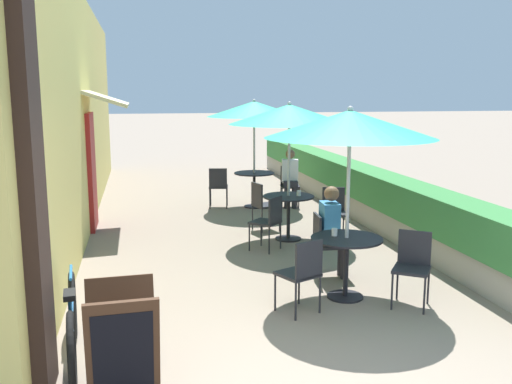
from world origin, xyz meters
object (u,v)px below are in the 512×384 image
object	(u,v)px
seated_patron_far_left	(290,176)
cafe_chair_mid_right	(269,219)
cafe_chair_near_left	(413,262)
patio_umbrella_near	(350,124)
menu_board	(122,347)
patio_table_far	(254,181)
patio_umbrella_mid	(289,114)
coffee_cup_near	(335,232)
bicycle_leaning	(72,325)
seated_patron_near_right	(333,228)
cafe_chair_far_left	(290,183)
cafe_chair_near_back	(302,270)
patio_umbrella_far	(254,109)
cafe_chair_far_right	(218,184)
cafe_chair_mid_left	(262,202)
patio_table_near	(346,252)
patio_table_mid	(288,206)
cafe_chair_mid_back	(334,209)
coffee_cup_mid	(299,193)

from	to	relation	value
seated_patron_far_left	cafe_chair_mid_right	bearing A→B (deg)	79.83
cafe_chair_near_left	patio_umbrella_near	bearing A→B (deg)	5.66
menu_board	seated_patron_far_left	bearing A→B (deg)	62.36
cafe_chair_mid_right	patio_table_far	size ratio (longest dim) A/B	1.01
cafe_chair_near_left	patio_umbrella_mid	size ratio (longest dim) A/B	0.38
coffee_cup_near	patio_umbrella_mid	bearing A→B (deg)	87.03
patio_table_far	bicycle_leaning	size ratio (longest dim) A/B	0.48
seated_patron_near_right	patio_umbrella_near	bearing A→B (deg)	-2.62
cafe_chair_far_left	cafe_chair_near_back	bearing A→B (deg)	86.56
cafe_chair_near_left	cafe_chair_mid_right	distance (m)	2.81
patio_umbrella_far	cafe_chair_far_right	bearing A→B (deg)	175.46
cafe_chair_near_left	menu_board	distance (m)	3.60
coffee_cup_near	patio_umbrella_mid	size ratio (longest dim) A/B	0.04
cafe_chair_mid_left	patio_table_far	bearing A→B (deg)	155.75
patio_table_near	cafe_chair_near_back	world-z (taller)	cafe_chair_near_back
cafe_chair_mid_right	menu_board	xyz separation A→B (m)	(-2.14, -4.09, -0.04)
patio_umbrella_near	cafe_chair_far_left	world-z (taller)	patio_umbrella_near
menu_board	patio_table_mid	bearing A→B (deg)	57.83
patio_table_near	patio_umbrella_mid	world-z (taller)	patio_umbrella_mid
bicycle_leaning	patio_table_near	bearing A→B (deg)	13.51
patio_table_far	cafe_chair_far_right	distance (m)	0.78
patio_umbrella_near	cafe_chair_near_left	world-z (taller)	patio_umbrella_near
cafe_chair_mid_left	patio_table_far	size ratio (longest dim) A/B	1.01
cafe_chair_far_right	patio_umbrella_far	bearing A→B (deg)	5.66
patio_table_far	patio_umbrella_far	world-z (taller)	patio_umbrella_far
patio_table_near	seated_patron_near_right	xyz separation A→B (m)	(0.10, 0.77, 0.12)
cafe_chair_mid_back	patio_table_far	bearing A→B (deg)	-61.52
seated_patron_near_right	cafe_chair_mid_back	world-z (taller)	seated_patron_near_right
patio_umbrella_near	coffee_cup_mid	bearing A→B (deg)	86.02
seated_patron_near_right	bicycle_leaning	distance (m)	3.67
patio_umbrella_far	seated_patron_far_left	xyz separation A→B (m)	(0.75, -0.17, -1.42)
coffee_cup_near	patio_umbrella_far	bearing A→B (deg)	88.77
seated_patron_far_left	seated_patron_near_right	bearing A→B (deg)	92.21
coffee_cup_near	cafe_chair_mid_back	distance (m)	2.76
patio_table_far	cafe_chair_far_right	xyz separation A→B (m)	(-0.77, 0.06, -0.06)
patio_umbrella_near	cafe_chair_mid_back	world-z (taller)	patio_umbrella_near
cafe_chair_mid_right	menu_board	distance (m)	4.62
patio_table_near	patio_umbrella_near	distance (m)	1.53
patio_table_mid	menu_board	distance (m)	5.39
coffee_cup_mid	cafe_chair_far_right	size ratio (longest dim) A/B	0.10
cafe_chair_near_back	menu_board	distance (m)	2.44
patio_umbrella_near	coffee_cup_mid	distance (m)	3.08
patio_umbrella_mid	menu_board	bearing A→B (deg)	-119.06
seated_patron_near_right	cafe_chair_mid_right	distance (m)	1.54
patio_umbrella_far	cafe_chair_far_right	xyz separation A→B (m)	(-0.77, 0.06, -1.59)
patio_umbrella_mid	cafe_chair_mid_back	xyz separation A→B (m)	(0.77, -0.10, -1.59)
patio_umbrella_near	patio_umbrella_mid	world-z (taller)	same
cafe_chair_mid_back	cafe_chair_far_right	bearing A→B (deg)	-48.94
cafe_chair_far_left	patio_table_mid	bearing A→B (deg)	84.86
cafe_chair_near_back	cafe_chair_far_left	distance (m)	6.12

